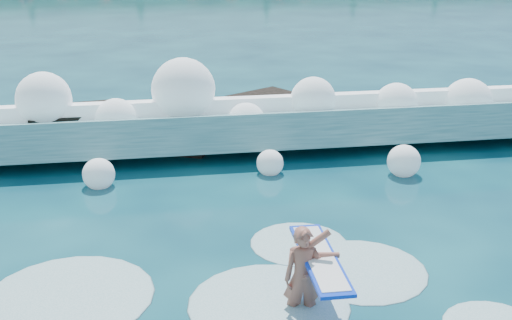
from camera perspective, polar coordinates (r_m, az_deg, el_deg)
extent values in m
plane|color=#082C42|center=(12.29, -5.45, -8.78)|extent=(200.00, 200.00, 0.00)
cube|color=teal|center=(18.16, -2.78, 2.53)|extent=(19.73, 3.00, 1.65)
cube|color=white|center=(18.79, -3.09, 4.67)|extent=(19.73, 1.39, 0.77)
cube|color=black|center=(19.15, -15.93, 2.50)|extent=(2.56, 2.08, 1.26)
cube|color=black|center=(18.28, -6.78, 2.02)|extent=(2.14, 1.94, 0.97)
cube|color=black|center=(19.67, 0.90, 3.84)|extent=(2.47, 2.34, 1.36)
imported|color=#9D5849|center=(10.52, 4.20, -10.39)|extent=(0.67, 0.48, 1.74)
cube|color=#0C35DB|center=(10.48, 5.68, -8.69)|extent=(0.61, 2.39, 0.06)
cube|color=white|center=(10.48, 5.69, -8.62)|extent=(0.50, 2.19, 0.06)
sphere|color=white|center=(18.55, -18.34, 5.13)|extent=(1.52, 1.52, 1.52)
sphere|color=white|center=(18.12, -12.30, 3.52)|extent=(1.18, 1.18, 1.18)
sphere|color=white|center=(18.35, -6.47, 6.24)|extent=(1.81, 1.81, 1.81)
sphere|color=white|center=(18.26, -0.92, 3.30)|extent=(1.18, 1.18, 1.18)
sphere|color=white|center=(18.66, 5.10, 5.38)|extent=(1.31, 1.31, 1.31)
sphere|color=white|center=(19.44, 12.35, 4.85)|extent=(1.28, 1.28, 1.28)
sphere|color=white|center=(20.34, 18.29, 4.85)|extent=(1.47, 1.47, 1.47)
sphere|color=white|center=(15.94, -13.81, -1.23)|extent=(0.78, 0.78, 0.78)
sphere|color=white|center=(16.33, 1.25, -0.27)|extent=(0.69, 0.69, 0.69)
sphere|color=white|center=(16.62, 13.01, -0.11)|extent=(0.85, 0.85, 0.85)
ellipsoid|color=silver|center=(10.90, 1.15, -12.71)|extent=(2.73, 2.73, 0.14)
ellipsoid|color=silver|center=(12.02, 9.31, -9.65)|extent=(2.43, 2.43, 0.12)
ellipsoid|color=silver|center=(11.54, -16.32, -11.59)|extent=(2.91, 2.91, 0.15)
ellipsoid|color=silver|center=(12.85, 3.81, -7.40)|extent=(1.94, 1.94, 0.10)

